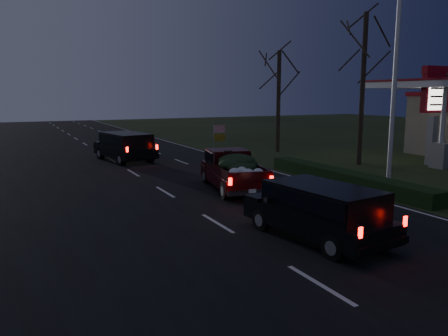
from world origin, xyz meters
name	(u,v)px	position (x,y,z in m)	size (l,w,h in m)	color
ground	(217,224)	(0.00, 0.00, 0.00)	(120.00, 120.00, 0.00)	black
road_asphalt	(217,223)	(0.00, 0.00, 0.01)	(14.00, 120.00, 0.02)	black
hedge_row	(344,178)	(7.80, 3.00, 0.30)	(1.00, 10.00, 0.60)	black
light_pole	(396,60)	(9.50, 2.00, 5.48)	(0.50, 0.90, 9.16)	silver
gas_price_pylon	(435,99)	(16.00, 4.99, 3.77)	(2.00, 0.41, 5.57)	gray
gas_canopy	(444,89)	(18.00, 6.00, 4.35)	(7.10, 6.10, 4.88)	silver
bare_tree_mid	(364,52)	(12.50, 7.00, 6.35)	(3.60, 3.60, 8.50)	black
bare_tree_far	(279,77)	(11.50, 14.00, 5.23)	(3.60, 3.60, 7.00)	black
pickup_truck	(233,168)	(2.77, 4.24, 0.92)	(2.66, 4.94, 2.46)	#320609
lead_suv	(125,144)	(0.68, 14.26, 1.06)	(2.88, 5.18, 1.41)	black
rear_suv	(320,207)	(1.86, -2.66, 0.96)	(2.38, 4.57, 1.26)	black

